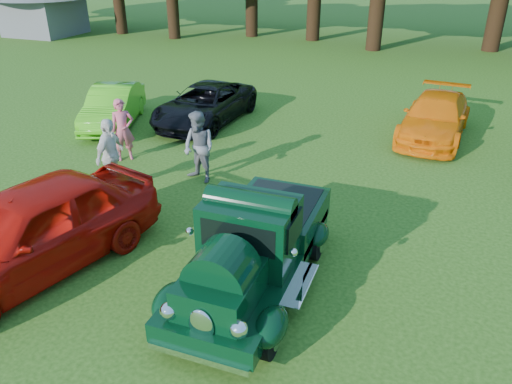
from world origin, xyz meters
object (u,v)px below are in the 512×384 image
(red_convertible, at_px, (32,230))
(back_car_lime, at_px, (113,106))
(hero_pickup, at_px, (255,248))
(spectator_pink, at_px, (123,130))
(spectator_grey, at_px, (199,147))
(spectator_white, at_px, (110,156))
(back_car_orange, at_px, (435,117))
(back_car_black, at_px, (205,104))

(red_convertible, distance_m, back_car_lime, 8.35)
(hero_pickup, bearing_deg, back_car_lime, 138.85)
(hero_pickup, xyz_separation_m, back_car_lime, (-7.54, 6.59, -0.13))
(hero_pickup, distance_m, spectator_pink, 6.90)
(spectator_pink, relative_size, spectator_grey, 0.95)
(back_car_lime, relative_size, spectator_grey, 2.13)
(spectator_grey, distance_m, spectator_white, 2.17)
(back_car_orange, bearing_deg, back_car_black, -165.15)
(red_convertible, relative_size, spectator_grey, 2.70)
(back_car_black, bearing_deg, spectator_pink, -97.93)
(spectator_grey, bearing_deg, red_convertible, -83.58)
(back_car_lime, relative_size, back_car_black, 0.86)
(red_convertible, bearing_deg, hero_pickup, 29.10)
(red_convertible, relative_size, back_car_lime, 1.27)
(red_convertible, xyz_separation_m, spectator_white, (-0.64, 3.35, 0.08))
(hero_pickup, bearing_deg, spectator_pink, 142.82)
(back_car_lime, xyz_separation_m, back_car_orange, (10.14, 2.55, 0.01))
(back_car_lime, xyz_separation_m, back_car_black, (2.76, 1.33, -0.01))
(back_car_lime, relative_size, spectator_white, 2.13)
(red_convertible, bearing_deg, spectator_grey, 91.59)
(back_car_orange, height_order, spectator_white, spectator_white)
(back_car_black, xyz_separation_m, spectator_pink, (-0.71, -3.75, 0.24))
(hero_pickup, distance_m, back_car_black, 9.25)
(hero_pickup, xyz_separation_m, spectator_white, (-4.64, 2.38, 0.14))
(back_car_orange, bearing_deg, spectator_white, -131.51)
(back_car_black, distance_m, spectator_white, 5.54)
(back_car_lime, distance_m, back_car_orange, 10.46)
(spectator_pink, height_order, spectator_white, spectator_white)
(back_car_lime, bearing_deg, back_car_orange, -6.32)
(hero_pickup, height_order, spectator_white, spectator_white)
(spectator_grey, bearing_deg, spectator_pink, -171.48)
(back_car_lime, distance_m, spectator_white, 5.12)
(back_car_lime, distance_m, spectator_grey, 5.54)
(red_convertible, height_order, back_car_orange, red_convertible)
(hero_pickup, distance_m, spectator_grey, 4.62)
(red_convertible, height_order, back_car_black, red_convertible)
(spectator_white, bearing_deg, hero_pickup, -120.45)
(back_car_black, height_order, back_car_orange, back_car_orange)
(spectator_white, bearing_deg, red_convertible, -172.43)
(back_car_black, distance_m, spectator_grey, 4.71)
(hero_pickup, height_order, red_convertible, hero_pickup)
(spectator_pink, distance_m, spectator_white, 1.98)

